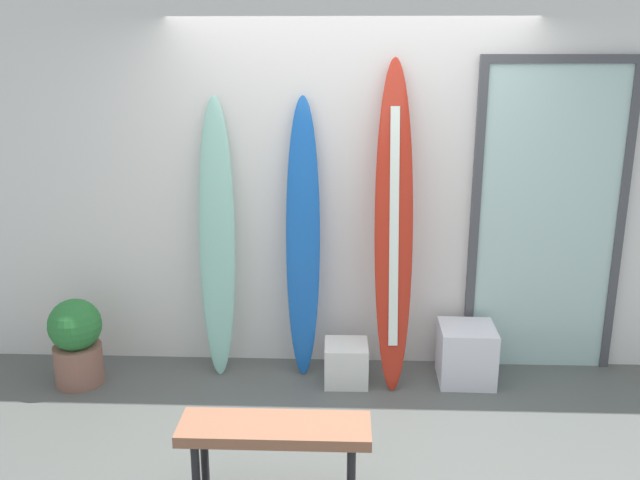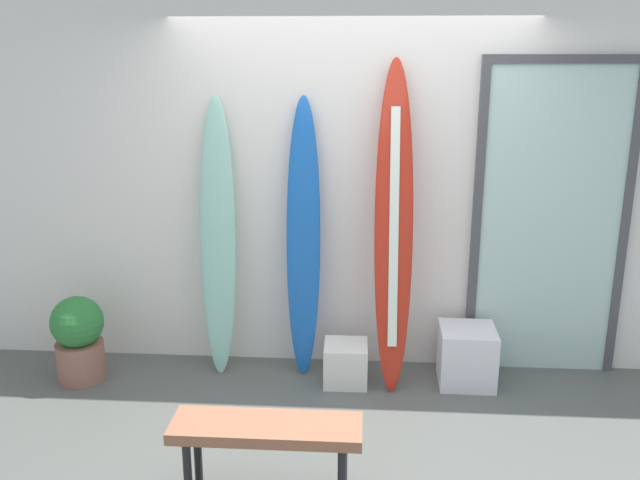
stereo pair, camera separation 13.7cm
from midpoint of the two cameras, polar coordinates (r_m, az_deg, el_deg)
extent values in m
cube|color=#525551|center=(4.23, 1.31, -17.33)|extent=(8.00, 8.00, 0.04)
cube|color=silver|center=(4.93, 1.67, 5.34)|extent=(7.20, 0.20, 2.80)
ellipsoid|color=#8CC8B5|center=(4.86, -9.43, 0.05)|extent=(0.26, 0.30, 1.99)
ellipsoid|color=blue|center=(4.78, -2.26, 0.02)|extent=(0.25, 0.27, 1.99)
cone|color=black|center=(5.03, -2.19, -9.12)|extent=(0.07, 0.08, 0.11)
ellipsoid|color=red|center=(4.63, 5.36, 1.07)|extent=(0.28, 0.50, 2.25)
cube|color=white|center=(4.59, 5.38, 1.04)|extent=(0.07, 0.31, 1.59)
cone|color=black|center=(4.82, 5.16, -10.02)|extent=(0.07, 0.09, 0.11)
cube|color=silver|center=(4.98, 11.38, -9.33)|extent=(0.39, 0.39, 0.41)
cube|color=silver|center=(4.89, 1.39, -10.27)|extent=(0.31, 0.31, 0.29)
cube|color=silver|center=(5.06, 17.75, 1.36)|extent=(0.96, 0.02, 2.20)
cube|color=#47474C|center=(4.95, 12.05, 1.46)|extent=(0.06, 0.06, 2.20)
cube|color=#47474C|center=(5.22, 23.14, 1.26)|extent=(0.06, 0.06, 2.20)
cube|color=#47474C|center=(4.92, 18.87, 14.19)|extent=(1.08, 0.06, 0.06)
cylinder|color=#895B4B|center=(5.19, -20.29, -9.74)|extent=(0.33, 0.33, 0.29)
sphere|color=#2C7535|center=(5.07, -20.61, -6.69)|extent=(0.37, 0.37, 0.37)
cube|color=#925D43|center=(3.61, -4.95, -15.52)|extent=(0.98, 0.30, 0.06)
cylinder|color=black|center=(3.71, -11.45, -18.98)|extent=(0.04, 0.04, 0.39)
cylinder|color=black|center=(3.88, -10.71, -17.25)|extent=(0.04, 0.04, 0.39)
cylinder|color=black|center=(3.79, 1.53, -17.78)|extent=(0.04, 0.04, 0.39)
camera|label=1|loc=(0.07, -90.84, -0.24)|focal=38.16mm
camera|label=2|loc=(0.07, 89.16, 0.24)|focal=38.16mm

